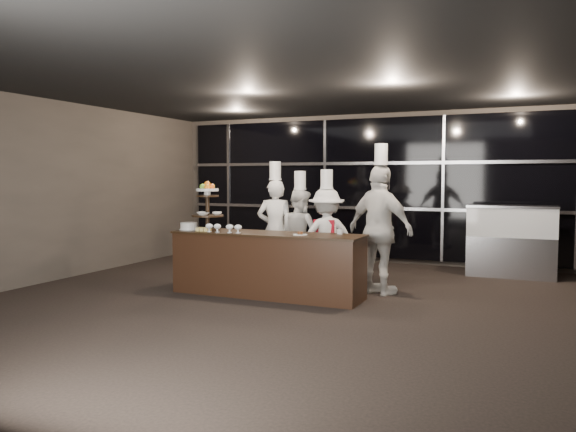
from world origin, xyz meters
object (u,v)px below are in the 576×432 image
at_px(buffet_counter, 267,264).
at_px(display_stand, 207,203).
at_px(chef_c, 326,237).
at_px(chef_d, 380,229).
at_px(layer_cake, 189,226).
at_px(display_case, 512,237).
at_px(chef_b, 300,234).
at_px(chef_a, 275,228).

relative_size(buffet_counter, display_stand, 3.81).
relative_size(display_stand, chef_c, 0.40).
bearing_deg(chef_d, layer_cake, -163.72).
xyz_separation_m(display_case, chef_b, (-3.21, -1.84, 0.09)).
bearing_deg(display_stand, chef_a, 65.17).
relative_size(buffet_counter, display_case, 1.94).
distance_m(chef_b, chef_c, 0.61).
bearing_deg(display_stand, display_case, 36.81).
bearing_deg(buffet_counter, chef_a, 109.70).
height_order(display_case, chef_d, chef_d).
bearing_deg(chef_b, buffet_counter, -89.16).
relative_size(buffet_counter, chef_b, 1.56).
relative_size(display_stand, chef_a, 0.38).
distance_m(buffet_counter, chef_b, 1.33).
xyz_separation_m(display_stand, display_case, (4.19, 3.13, -0.65)).
distance_m(buffet_counter, chef_c, 1.22).
height_order(display_stand, chef_c, chef_c).
bearing_deg(chef_b, chef_d, -19.54).
xyz_separation_m(buffet_counter, chef_d, (1.47, 0.76, 0.50)).
bearing_deg(chef_a, chef_d, -13.44).
distance_m(display_stand, chef_b, 1.72).
relative_size(display_case, chef_a, 0.74).
xyz_separation_m(display_stand, chef_a, (0.56, 1.22, -0.47)).
distance_m(buffet_counter, chef_d, 1.73).
distance_m(display_case, chef_c, 3.38).
bearing_deg(display_case, layer_cake, -144.67).
height_order(display_stand, chef_a, chef_a).
distance_m(buffet_counter, chef_a, 1.36).
xyz_separation_m(display_case, chef_d, (-1.71, -2.37, 0.28)).
xyz_separation_m(buffet_counter, chef_b, (-0.02, 1.29, 0.31)).
relative_size(display_stand, chef_d, 0.34).
distance_m(display_stand, chef_a, 1.42).
bearing_deg(chef_c, layer_cake, -149.20).
bearing_deg(layer_cake, chef_c, 30.80).
bearing_deg(buffet_counter, chef_c, 62.93).
bearing_deg(buffet_counter, layer_cake, -177.81).
distance_m(buffet_counter, display_case, 4.47).
xyz_separation_m(chef_a, chef_c, (0.97, -0.17, -0.08)).
bearing_deg(chef_d, display_case, 54.17).
relative_size(display_case, chef_c, 0.79).
height_order(display_stand, chef_d, chef_d).
distance_m(layer_cake, chef_c, 2.15).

